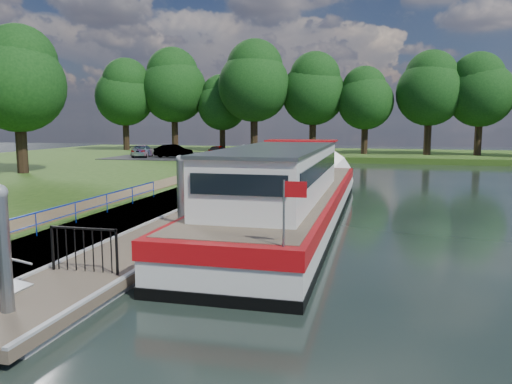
% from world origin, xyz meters
% --- Properties ---
extents(ground, '(160.00, 160.00, 0.00)m').
position_xyz_m(ground, '(0.00, 0.00, 0.00)').
color(ground, black).
rests_on(ground, ground).
extents(bank_edge, '(1.10, 90.00, 0.78)m').
position_xyz_m(bank_edge, '(-2.55, 15.00, 0.39)').
color(bank_edge, '#473D2D').
rests_on(bank_edge, ground).
extents(far_bank, '(60.00, 18.00, 0.60)m').
position_xyz_m(far_bank, '(12.00, 52.00, 0.30)').
color(far_bank, '#2A4A15').
rests_on(far_bank, ground).
extents(footpath, '(1.60, 40.00, 0.05)m').
position_xyz_m(footpath, '(-4.40, 8.00, 0.80)').
color(footpath, brown).
rests_on(footpath, riverbank).
extents(carpark, '(14.00, 12.00, 0.06)m').
position_xyz_m(carpark, '(-11.00, 38.00, 0.81)').
color(carpark, black).
rests_on(carpark, riverbank).
extents(blue_fence, '(0.04, 18.04, 0.72)m').
position_xyz_m(blue_fence, '(-2.75, 3.00, 1.31)').
color(blue_fence, '#0C2DBF').
rests_on(blue_fence, riverbank).
extents(pontoon, '(2.50, 30.00, 0.56)m').
position_xyz_m(pontoon, '(0.00, 13.00, 0.18)').
color(pontoon, brown).
rests_on(pontoon, ground).
extents(mooring_piles, '(0.30, 27.30, 3.55)m').
position_xyz_m(mooring_piles, '(0.00, 13.00, 1.28)').
color(mooring_piles, gray).
rests_on(mooring_piles, ground).
extents(gate_panel, '(1.85, 0.05, 1.15)m').
position_xyz_m(gate_panel, '(-0.00, 2.20, 1.15)').
color(gate_panel, black).
rests_on(gate_panel, ground).
extents(barge, '(4.36, 21.15, 4.78)m').
position_xyz_m(barge, '(3.60, 12.10, 1.09)').
color(barge, black).
rests_on(barge, ground).
extents(horizon_trees, '(54.38, 10.03, 12.87)m').
position_xyz_m(horizon_trees, '(-1.61, 48.68, 7.95)').
color(horizon_trees, '#332316').
rests_on(horizon_trees, ground).
extents(bank_tree_a, '(6.12, 6.12, 9.72)m').
position_xyz_m(bank_tree_a, '(-15.99, 20.08, 7.02)').
color(bank_tree_a, '#332316').
rests_on(bank_tree_a, riverbank).
extents(car_a, '(1.56, 3.39, 1.12)m').
position_xyz_m(car_a, '(-8.01, 36.90, 1.40)').
color(car_a, '#999999').
rests_on(car_a, carpark).
extents(car_b, '(3.88, 1.99, 1.22)m').
position_xyz_m(car_b, '(-11.69, 35.23, 1.44)').
color(car_b, '#999999').
rests_on(car_b, carpark).
extents(car_c, '(2.37, 4.18, 1.14)m').
position_xyz_m(car_c, '(-15.02, 35.59, 1.41)').
color(car_c, '#999999').
rests_on(car_c, carpark).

